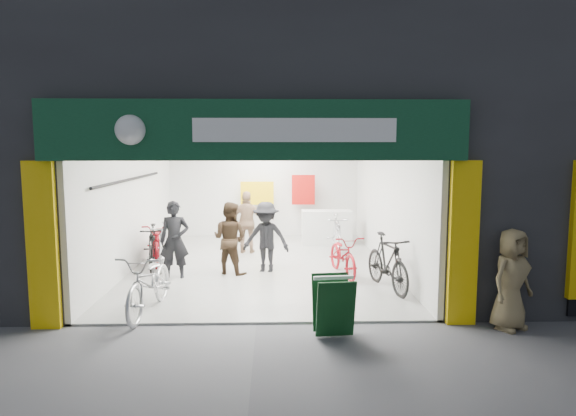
{
  "coord_description": "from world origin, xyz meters",
  "views": [
    {
      "loc": [
        0.27,
        -7.87,
        2.82
      ],
      "look_at": [
        0.55,
        1.5,
        1.68
      ],
      "focal_mm": 32.0,
      "sensor_mm": 36.0,
      "label": 1
    }
  ],
  "objects_px": {
    "sandwich_board": "(333,304)",
    "pedestrian_near": "(511,279)",
    "bike_left_front": "(150,283)",
    "bike_right_front": "(387,263)"
  },
  "relations": [
    {
      "from": "sandwich_board",
      "to": "pedestrian_near",
      "type": "bearing_deg",
      "value": -1.33
    },
    {
      "from": "sandwich_board",
      "to": "bike_left_front",
      "type": "bearing_deg",
      "value": 154.18
    },
    {
      "from": "bike_right_front",
      "to": "pedestrian_near",
      "type": "bearing_deg",
      "value": -68.28
    },
    {
      "from": "pedestrian_near",
      "to": "sandwich_board",
      "type": "bearing_deg",
      "value": 155.25
    },
    {
      "from": "bike_left_front",
      "to": "pedestrian_near",
      "type": "height_order",
      "value": "pedestrian_near"
    },
    {
      "from": "bike_right_front",
      "to": "sandwich_board",
      "type": "height_order",
      "value": "bike_right_front"
    },
    {
      "from": "bike_left_front",
      "to": "sandwich_board",
      "type": "relative_size",
      "value": 2.32
    },
    {
      "from": "bike_right_front",
      "to": "sandwich_board",
      "type": "xyz_separation_m",
      "value": [
        -1.34,
        -2.36,
        -0.07
      ]
    },
    {
      "from": "pedestrian_near",
      "to": "sandwich_board",
      "type": "relative_size",
      "value": 1.79
    },
    {
      "from": "bike_left_front",
      "to": "sandwich_board",
      "type": "height_order",
      "value": "bike_left_front"
    }
  ]
}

